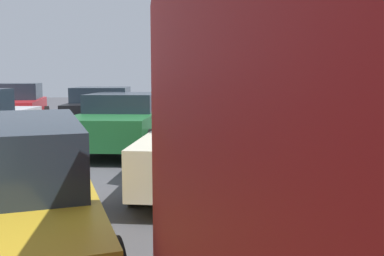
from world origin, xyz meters
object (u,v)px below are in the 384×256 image
(parked_sedan_near_right, at_px, (103,109))
(parked_sedan_behind_left, at_px, (14,106))
(art_car_decorated, at_px, (210,138))
(parked_sedan_row_back_center, at_px, (123,120))

(parked_sedan_near_right, bearing_deg, parked_sedan_behind_left, 65.65)
(parked_sedan_behind_left, bearing_deg, art_car_decorated, 27.93)
(art_car_decorated, distance_m, parked_sedan_near_right, 6.77)
(parked_sedan_behind_left, relative_size, parked_sedan_near_right, 0.99)
(parked_sedan_behind_left, xyz_separation_m, parked_sedan_row_back_center, (-4.80, -3.63, -0.07))
(parked_sedan_behind_left, distance_m, parked_sedan_near_right, 3.47)
(parked_sedan_row_back_center, bearing_deg, parked_sedan_behind_left, -130.48)
(art_car_decorated, xyz_separation_m, parked_sedan_behind_left, (8.19, 5.06, 0.04))
(art_car_decorated, distance_m, parked_sedan_behind_left, 9.62)
(art_car_decorated, relative_size, parked_sedan_row_back_center, 1.04)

